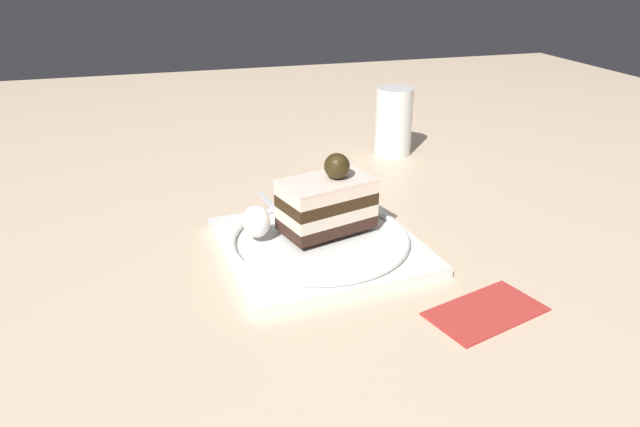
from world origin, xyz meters
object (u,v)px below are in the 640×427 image
whipped_cream_dollop (256,221)px  fork (275,209)px  drink_glass_near (393,124)px  folded_napkin (486,311)px  dessert_plate (320,243)px  cake_slice (328,203)px

whipped_cream_dollop → fork: (0.04, 0.07, -0.02)m
drink_glass_near → folded_napkin: drink_glass_near is taller
fork → folded_napkin: size_ratio=0.94×
fork → folded_napkin: 0.31m
whipped_cream_dollop → drink_glass_near: bearing=44.3°
dessert_plate → fork: size_ratio=2.20×
cake_slice → fork: (-0.05, 0.07, -0.03)m
dessert_plate → drink_glass_near: (0.23, 0.32, 0.05)m
dessert_plate → whipped_cream_dollop: bearing=162.5°
dessert_plate → drink_glass_near: size_ratio=2.08×
fork → drink_glass_near: size_ratio=0.94×
whipped_cream_dollop → folded_napkin: (0.20, -0.20, -0.04)m
whipped_cream_dollop → folded_napkin: size_ratio=0.33×
cake_slice → drink_glass_near: size_ratio=1.06×
dessert_plate → whipped_cream_dollop: 0.08m
fork → folded_napkin: fork is taller
dessert_plate → fork: (-0.04, 0.09, 0.01)m
dessert_plate → drink_glass_near: drink_glass_near is taller
cake_slice → folded_napkin: size_ratio=1.05×
dessert_plate → folded_napkin: dessert_plate is taller
cake_slice → fork: cake_slice is taller
cake_slice → folded_napkin: 0.23m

